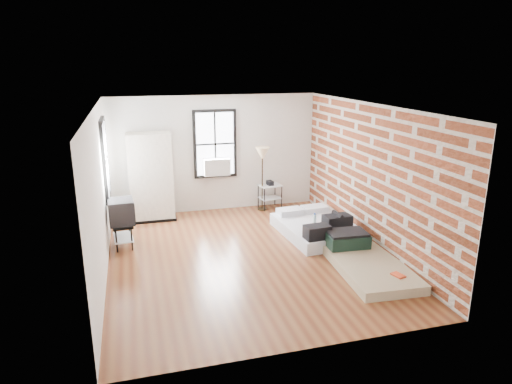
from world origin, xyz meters
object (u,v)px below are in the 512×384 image
object	(u,v)px
mattress_main	(318,227)
tv_stand	(122,213)
side_table	(270,190)
floor_lamp	(262,157)
wardrobe	(151,177)
mattress_bare	(363,259)

from	to	relation	value
mattress_main	tv_stand	distance (m)	4.02
side_table	floor_lamp	distance (m)	0.89
wardrobe	side_table	xyz separation A→B (m)	(2.87, 0.07, -0.53)
tv_stand	side_table	bearing A→B (deg)	19.80
mattress_bare	side_table	distance (m)	3.76
mattress_main	side_table	size ratio (longest dim) A/B	2.87
floor_lamp	tv_stand	distance (m)	3.69
wardrobe	floor_lamp	distance (m)	2.67
mattress_bare	wardrobe	bearing A→B (deg)	137.58
wardrobe	tv_stand	bearing A→B (deg)	-113.06
mattress_bare	tv_stand	distance (m)	4.69
mattress_bare	floor_lamp	xyz separation A→B (m)	(-0.84, 3.62, 1.20)
mattress_main	side_table	xyz separation A→B (m)	(-0.44, 2.04, 0.31)
side_table	wardrobe	bearing A→B (deg)	-178.60
mattress_bare	floor_lamp	world-z (taller)	floor_lamp
mattress_main	side_table	distance (m)	2.11
mattress_main	floor_lamp	distance (m)	2.38
side_table	mattress_bare	bearing A→B (deg)	-80.39
mattress_bare	tv_stand	bearing A→B (deg)	156.53
wardrobe	mattress_main	bearing A→B (deg)	-30.21
side_table	tv_stand	xyz separation A→B (m)	(-3.53, -1.57, 0.21)
mattress_main	tv_stand	bearing A→B (deg)	168.97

